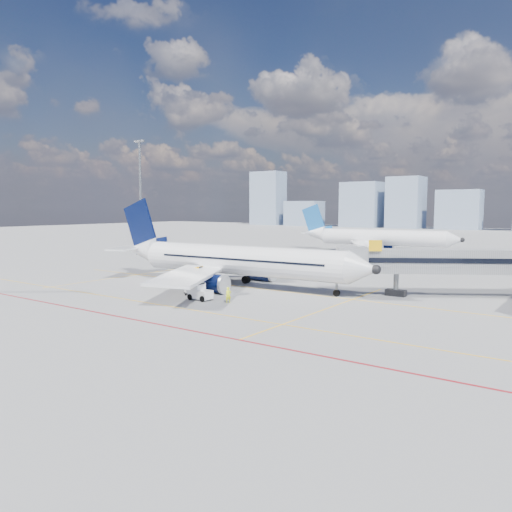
{
  "coord_description": "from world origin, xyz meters",
  "views": [
    {
      "loc": [
        36.07,
        -40.83,
        9.86
      ],
      "look_at": [
        1.6,
        7.61,
        4.0
      ],
      "focal_mm": 35.0,
      "sensor_mm": 36.0,
      "label": 1
    }
  ],
  "objects_px": {
    "main_aircraft": "(230,260)",
    "baggage_tug": "(200,292)",
    "belt_loader": "(172,281)",
    "second_aircraft": "(375,238)",
    "cargo_dolly": "(195,288)",
    "ramp_worker": "(228,295)"
  },
  "relations": [
    {
      "from": "main_aircraft",
      "to": "cargo_dolly",
      "type": "relative_size",
      "value": 11.27
    },
    {
      "from": "second_aircraft",
      "to": "cargo_dolly",
      "type": "relative_size",
      "value": 10.53
    },
    {
      "from": "baggage_tug",
      "to": "main_aircraft",
      "type": "bearing_deg",
      "value": 111.73
    },
    {
      "from": "main_aircraft",
      "to": "cargo_dolly",
      "type": "distance_m",
      "value": 8.87
    },
    {
      "from": "main_aircraft",
      "to": "baggage_tug",
      "type": "height_order",
      "value": "main_aircraft"
    },
    {
      "from": "baggage_tug",
      "to": "ramp_worker",
      "type": "bearing_deg",
      "value": 9.7
    },
    {
      "from": "baggage_tug",
      "to": "belt_loader",
      "type": "relative_size",
      "value": 0.39
    },
    {
      "from": "cargo_dolly",
      "to": "main_aircraft",
      "type": "bearing_deg",
      "value": 124.4
    },
    {
      "from": "second_aircraft",
      "to": "baggage_tug",
      "type": "height_order",
      "value": "second_aircraft"
    },
    {
      "from": "second_aircraft",
      "to": "belt_loader",
      "type": "height_order",
      "value": "second_aircraft"
    },
    {
      "from": "main_aircraft",
      "to": "baggage_tug",
      "type": "relative_size",
      "value": 14.75
    },
    {
      "from": "baggage_tug",
      "to": "ramp_worker",
      "type": "distance_m",
      "value": 3.59
    },
    {
      "from": "second_aircraft",
      "to": "ramp_worker",
      "type": "bearing_deg",
      "value": -86.85
    },
    {
      "from": "main_aircraft",
      "to": "belt_loader",
      "type": "bearing_deg",
      "value": -144.62
    },
    {
      "from": "cargo_dolly",
      "to": "belt_loader",
      "type": "relative_size",
      "value": 0.51
    },
    {
      "from": "baggage_tug",
      "to": "cargo_dolly",
      "type": "distance_m",
      "value": 2.02
    },
    {
      "from": "baggage_tug",
      "to": "belt_loader",
      "type": "xyz_separation_m",
      "value": [
        -9.03,
        5.01,
        -0.15
      ]
    },
    {
      "from": "second_aircraft",
      "to": "cargo_dolly",
      "type": "bearing_deg",
      "value": -91.47
    },
    {
      "from": "belt_loader",
      "to": "ramp_worker",
      "type": "distance_m",
      "value": 13.39
    },
    {
      "from": "main_aircraft",
      "to": "second_aircraft",
      "type": "bearing_deg",
      "value": 90.15
    },
    {
      "from": "cargo_dolly",
      "to": "belt_loader",
      "type": "bearing_deg",
      "value": 175.43
    },
    {
      "from": "main_aircraft",
      "to": "baggage_tug",
      "type": "xyz_separation_m",
      "value": [
        3.32,
        -9.52,
        -2.39
      ]
    }
  ]
}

